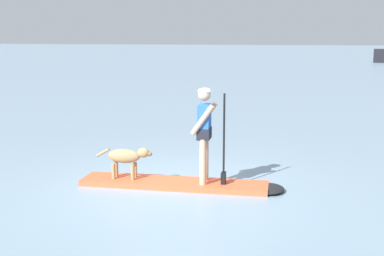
# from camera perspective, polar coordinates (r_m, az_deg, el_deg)

# --- Properties ---
(ground_plane) EXTENTS (400.00, 400.00, 0.00)m
(ground_plane) POSITION_cam_1_polar(r_m,az_deg,el_deg) (8.94, -2.14, -6.78)
(ground_plane) COLOR gray
(paddleboard) EXTENTS (3.73, 1.20, 0.10)m
(paddleboard) POSITION_cam_1_polar(r_m,az_deg,el_deg) (8.88, -0.68, -6.56)
(paddleboard) COLOR #E55933
(paddleboard) RESTS_ON ground_plane
(person_paddler) EXTENTS (0.64, 0.53, 1.70)m
(person_paddler) POSITION_cam_1_polar(r_m,az_deg,el_deg) (8.58, 1.54, -0.09)
(person_paddler) COLOR tan
(person_paddler) RESTS_ON paddleboard
(dog) EXTENTS (1.07, 0.31, 0.59)m
(dog) POSITION_cam_1_polar(r_m,az_deg,el_deg) (9.04, -7.63, -3.40)
(dog) COLOR #997A51
(dog) RESTS_ON paddleboard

